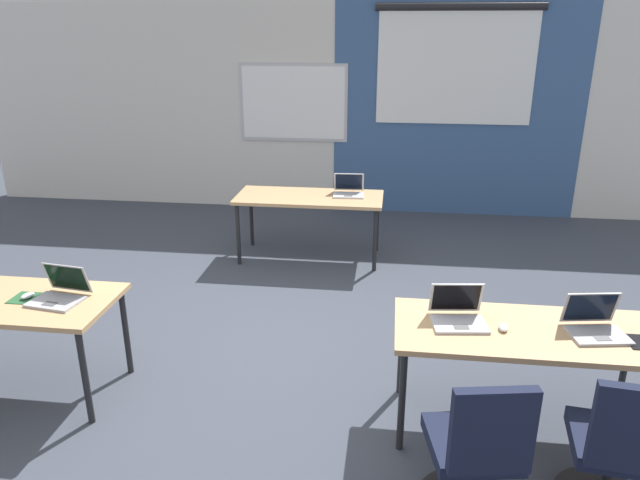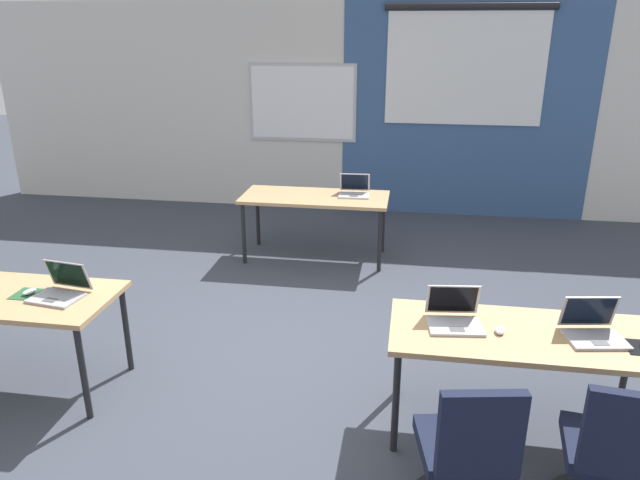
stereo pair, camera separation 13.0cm
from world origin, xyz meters
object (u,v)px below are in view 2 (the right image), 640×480
Objects in this scene: desk_near_right at (522,341)px; desk_far_center at (315,201)px; desk_near_left at (2,301)px; laptop_near_left_inner at (60,290)px; laptop_near_right_inner at (454,317)px; laptop_near_right_end at (593,330)px; mouse_near_left_inner at (29,292)px; chair_near_right_inner at (465,463)px; laptop_far_right at (354,191)px; mouse_near_right_inner at (500,330)px; chair_near_right_end at (610,465)px.

desk_near_right and desk_far_center have the same top height.
desk_near_left is 1.00× the size of desk_near_right.
laptop_near_left_inner reaches higher than desk_near_right.
desk_far_center is 3.07m from laptop_near_right_inner.
mouse_near_left_inner is (-3.68, 0.01, -0.03)m from laptop_near_right_end.
laptop_far_right is (-0.96, 3.70, 0.39)m from chair_near_right_inner.
desk_far_center is (1.75, 2.80, 0.00)m from desk_near_left.
mouse_near_right_inner is 0.12× the size of chair_near_right_end.
desk_near_right is 3.19m from laptop_far_right.
chair_near_right_end is (-0.05, -0.71, -0.39)m from laptop_near_right_end.
desk_near_right is 4.30× the size of laptop_near_right_end.
chair_near_right_inner is 2.83m from laptop_near_left_inner.
laptop_far_right is at bearing 100.94° from laptop_near_right_inner.
laptop_near_left_inner reaches higher than laptop_far_right.
laptop_near_right_inner is at bearing 165.41° from mouse_near_right_inner.
chair_near_right_inner is at bearing -115.04° from desk_near_right.
laptop_near_right_end is at bearing -143.82° from chair_near_right_inner.
mouse_near_left_inner is at bearing 173.66° from laptop_near_right_inner.
chair_near_right_inner is at bearing -69.06° from desk_far_center.
chair_near_right_inner reaches higher than desk_near_left.
desk_near_left is at bearing 170.82° from laptop_near_right_end.
laptop_far_right is (-1.33, 2.90, 0.11)m from desk_near_right.
chair_near_right_end is 8.15× the size of mouse_near_left_inner.
desk_far_center is at bearing 119.64° from mouse_near_right_inner.
mouse_near_left_inner reaches higher than desk_far_center.
laptop_near_right_end is (0.77, 0.81, 0.39)m from chair_near_right_inner.
mouse_near_left_inner is at bearing 4.40° from desk_near_left.
laptop_near_right_inner is at bearing 0.83° from desk_near_left.
laptop_near_left_inner is at bearing -124.20° from laptop_far_right.
desk_near_right is at bearing 0.00° from desk_near_left.
laptop_near_right_end is at bearing -86.71° from chair_near_right_end.
mouse_near_right_inner is at bearing 174.20° from laptop_near_right_end.
chair_near_right_inner reaches higher than mouse_near_left_inner.
mouse_near_left_inner is at bearing -127.41° from laptop_far_right.
desk_near_left is 15.07× the size of mouse_near_right_inner.
mouse_near_right_inner is at bearing -0.75° from mouse_near_left_inner.
chair_near_right_end reaches higher than mouse_near_left_inner.
mouse_near_left_inner reaches higher than desk_near_right.
desk_far_center is 3.86m from chair_near_right_inner.
desk_near_right is 1.74× the size of chair_near_right_inner.
chair_near_right_end is (1.68, -3.60, -0.39)m from laptop_far_right.
mouse_near_right_inner is 0.29× the size of laptop_near_left_inner.
chair_near_right_inner is at bearing -78.78° from laptop_far_right.
mouse_near_right_inner is (1.61, -2.82, 0.08)m from desk_far_center.
laptop_far_right is at bearing -57.95° from chair_near_right_end.
mouse_near_right_inner is at bearing -170.23° from desk_near_right.
chair_near_right_end is at bearing -68.28° from laptop_far_right.
laptop_near_right_inner is 0.39× the size of chair_near_right_end.
desk_near_right is at bearing -57.99° from desk_far_center.
desk_near_right is 4.41× the size of laptop_near_right_inner.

